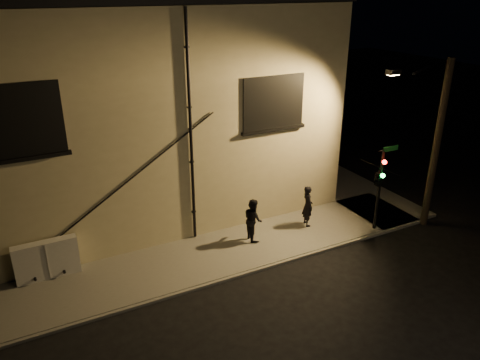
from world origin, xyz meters
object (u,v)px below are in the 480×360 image
pedestrian_a (308,206)px  pedestrian_b (253,219)px  streetlamp_pole (434,140)px  traffic_signal (379,177)px  utility_cabinet (47,260)px

pedestrian_a → pedestrian_b: size_ratio=1.03×
pedestrian_a → streetlamp_pole: streetlamp_pole is taller
pedestrian_a → streetlamp_pole: 5.42m
pedestrian_a → traffic_signal: (2.04, -1.59, 1.42)m
pedestrian_a → pedestrian_b: 2.47m
pedestrian_b → streetlamp_pole: streetlamp_pole is taller
pedestrian_b → streetlamp_pole: 7.56m
utility_cabinet → pedestrian_b: size_ratio=1.22×
pedestrian_b → utility_cabinet: bearing=88.3°
pedestrian_a → pedestrian_b: pedestrian_a is taller
utility_cabinet → pedestrian_a: (9.68, -0.93, 0.18)m
traffic_signal → utility_cabinet: bearing=167.9°
pedestrian_a → pedestrian_b: (-2.47, 0.01, -0.02)m
utility_cabinet → pedestrian_a: 9.73m
pedestrian_b → traffic_signal: bearing=-104.1°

